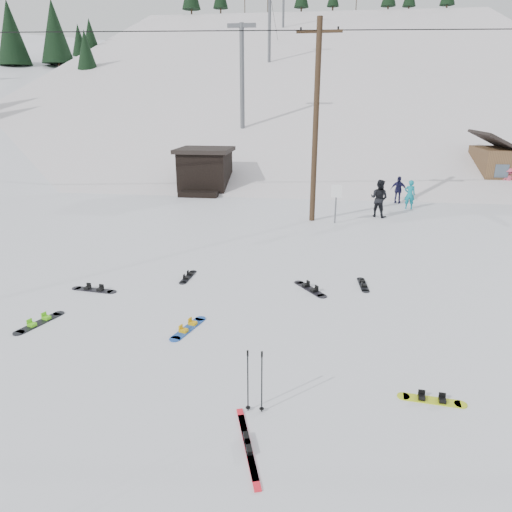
# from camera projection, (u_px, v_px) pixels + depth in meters

# --- Properties ---
(ground) EXTENTS (200.00, 200.00, 0.00)m
(ground) POSITION_uv_depth(u_px,v_px,m) (204.00, 380.00, 9.48)
(ground) COLOR white
(ground) RESTS_ON ground
(ski_slope) EXTENTS (60.00, 85.24, 65.97)m
(ski_slope) POSITION_uv_depth(u_px,v_px,m) (299.00, 232.00, 64.98)
(ski_slope) COLOR silver
(ski_slope) RESTS_ON ground
(ridge_left) EXTENTS (47.54, 95.03, 58.38)m
(ridge_left) POSITION_uv_depth(u_px,v_px,m) (35.00, 229.00, 62.59)
(ridge_left) COLOR white
(ridge_left) RESTS_ON ground
(treeline_crest) EXTENTS (50.00, 6.00, 10.00)m
(treeline_crest) POSITION_uv_depth(u_px,v_px,m) (308.00, 132.00, 90.27)
(treeline_crest) COLOR black
(treeline_crest) RESTS_ON ski_slope
(utility_pole) EXTENTS (2.00, 0.26, 9.00)m
(utility_pole) POSITION_uv_depth(u_px,v_px,m) (316.00, 121.00, 20.89)
(utility_pole) COLOR #3A2819
(utility_pole) RESTS_ON ground
(trail_sign) EXTENTS (0.50, 0.09, 1.85)m
(trail_sign) POSITION_uv_depth(u_px,v_px,m) (336.00, 197.00, 21.44)
(trail_sign) COLOR #595B60
(trail_sign) RESTS_ON ground
(lift_hut) EXTENTS (3.40, 4.10, 2.75)m
(lift_hut) POSITION_uv_depth(u_px,v_px,m) (205.00, 170.00, 29.34)
(lift_hut) COLOR black
(lift_hut) RESTS_ON ground
(lift_tower_near) EXTENTS (2.20, 0.36, 8.00)m
(lift_tower_near) POSITION_uv_depth(u_px,v_px,m) (242.00, 71.00, 35.65)
(lift_tower_near) COLOR #595B60
(lift_tower_near) RESTS_ON ski_slope
(lift_tower_mid) EXTENTS (2.20, 0.36, 8.00)m
(lift_tower_mid) POSITION_uv_depth(u_px,v_px,m) (269.00, 21.00, 52.37)
(lift_tower_mid) COLOR #595B60
(lift_tower_mid) RESTS_ON ski_slope
(hero_snowboard) EXTENTS (0.62, 1.44, 0.10)m
(hero_snowboard) POSITION_uv_depth(u_px,v_px,m) (188.00, 328.00, 11.61)
(hero_snowboard) COLOR #1A4AAC
(hero_snowboard) RESTS_ON ground
(hero_skis) EXTENTS (0.70, 1.88, 0.10)m
(hero_skis) POSITION_uv_depth(u_px,v_px,m) (248.00, 445.00, 7.64)
(hero_skis) COLOR red
(hero_skis) RESTS_ON ground
(ski_poles) EXTENTS (0.35, 0.09, 1.27)m
(ski_poles) POSITION_uv_depth(u_px,v_px,m) (255.00, 381.00, 8.32)
(ski_poles) COLOR black
(ski_poles) RESTS_ON ground
(board_scatter_a) EXTENTS (1.49, 0.42, 0.10)m
(board_scatter_a) POSITION_uv_depth(u_px,v_px,m) (94.00, 290.00, 14.00)
(board_scatter_a) COLOR black
(board_scatter_a) RESTS_ON ground
(board_scatter_b) EXTENTS (0.30, 1.29, 0.09)m
(board_scatter_b) POSITION_uv_depth(u_px,v_px,m) (188.00, 277.00, 15.04)
(board_scatter_b) COLOR black
(board_scatter_b) RESTS_ON ground
(board_scatter_c) EXTENTS (0.68, 1.45, 0.11)m
(board_scatter_c) POSITION_uv_depth(u_px,v_px,m) (39.00, 322.00, 11.91)
(board_scatter_c) COLOR black
(board_scatter_c) RESTS_ON ground
(board_scatter_d) EXTENTS (1.03, 1.30, 0.11)m
(board_scatter_d) POSITION_uv_depth(u_px,v_px,m) (310.00, 289.00, 14.06)
(board_scatter_d) COLOR black
(board_scatter_d) RESTS_ON ground
(board_scatter_e) EXTENTS (1.28, 0.36, 0.09)m
(board_scatter_e) POSITION_uv_depth(u_px,v_px,m) (432.00, 400.00, 8.81)
(board_scatter_e) COLOR #D2EA1A
(board_scatter_e) RESTS_ON ground
(board_scatter_f) EXTENTS (0.31, 1.28, 0.09)m
(board_scatter_f) POSITION_uv_depth(u_px,v_px,m) (363.00, 284.00, 14.40)
(board_scatter_f) COLOR black
(board_scatter_f) RESTS_ON ground
(skier_teal) EXTENTS (0.59, 0.41, 1.56)m
(skier_teal) POSITION_uv_depth(u_px,v_px,m) (410.00, 195.00, 24.56)
(skier_teal) COLOR #0E7D8D
(skier_teal) RESTS_ON ground
(skier_dark) EXTENTS (1.15, 1.08, 1.88)m
(skier_dark) POSITION_uv_depth(u_px,v_px,m) (379.00, 198.00, 22.78)
(skier_dark) COLOR black
(skier_dark) RESTS_ON ground
(skier_pink) EXTENTS (1.16, 0.75, 1.71)m
(skier_pink) POSITION_uv_depth(u_px,v_px,m) (507.00, 181.00, 28.26)
(skier_pink) COLOR #CC4863
(skier_pink) RESTS_ON ground
(skier_navy) EXTENTS (0.97, 0.65, 1.53)m
(skier_navy) POSITION_uv_depth(u_px,v_px,m) (399.00, 190.00, 25.97)
(skier_navy) COLOR #1D1B44
(skier_navy) RESTS_ON ground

